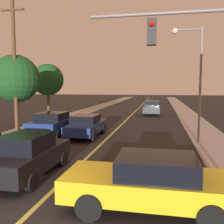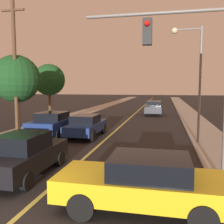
# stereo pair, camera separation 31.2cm
# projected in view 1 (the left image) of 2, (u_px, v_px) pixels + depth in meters

# --- Properties ---
(road_surface) EXTENTS (10.72, 80.00, 0.01)m
(road_surface) POSITION_uv_depth(u_px,v_px,m) (139.00, 107.00, 41.22)
(road_surface) COLOR black
(road_surface) RESTS_ON ground
(sidewalk_left) EXTENTS (2.50, 80.00, 0.12)m
(sidewalk_left) POSITION_uv_depth(u_px,v_px,m) (101.00, 106.00, 42.47)
(sidewalk_left) COLOR #9E998E
(sidewalk_left) RESTS_ON ground
(sidewalk_right) EXTENTS (2.50, 80.00, 0.12)m
(sidewalk_right) POSITION_uv_depth(u_px,v_px,m) (181.00, 108.00, 39.95)
(sidewalk_right) COLOR #9E998E
(sidewalk_right) RESTS_ON ground
(car_near_lane_front) EXTENTS (1.86, 4.28, 1.65)m
(car_near_lane_front) POSITION_uv_depth(u_px,v_px,m) (28.00, 155.00, 9.52)
(car_near_lane_front) COLOR black
(car_near_lane_front) RESTS_ON ground
(car_near_lane_second) EXTENTS (1.94, 4.55, 1.52)m
(car_near_lane_second) POSITION_uv_depth(u_px,v_px,m) (86.00, 125.00, 16.95)
(car_near_lane_second) COLOR navy
(car_near_lane_second) RESTS_ON ground
(car_outer_lane_second) EXTENTS (2.12, 4.49, 1.67)m
(car_outer_lane_second) POSITION_uv_depth(u_px,v_px,m) (53.00, 124.00, 17.25)
(car_outer_lane_second) COLOR navy
(car_outer_lane_second) RESTS_ON ground
(car_far_oncoming) EXTENTS (2.06, 4.62, 1.69)m
(car_far_oncoming) POSITION_uv_depth(u_px,v_px,m) (152.00, 108.00, 30.22)
(car_far_oncoming) COLOR black
(car_far_oncoming) RESTS_ON ground
(car_crossing_right) EXTENTS (4.77, 2.03, 1.53)m
(car_crossing_right) POSITION_uv_depth(u_px,v_px,m) (151.00, 182.00, 6.90)
(car_crossing_right) COLOR gold
(car_crossing_right) RESTS_ON ground
(traffic_signal_mast) EXTENTS (4.97, 0.42, 6.06)m
(traffic_signal_mast) POSITION_uv_depth(u_px,v_px,m) (197.00, 62.00, 8.50)
(traffic_signal_mast) COLOR slate
(traffic_signal_mast) RESTS_ON ground
(streetlamp_right) EXTENTS (1.77, 0.36, 6.76)m
(streetlamp_right) POSITION_uv_depth(u_px,v_px,m) (193.00, 68.00, 14.68)
(streetlamp_right) COLOR slate
(streetlamp_right) RESTS_ON ground
(utility_pole_left) EXTENTS (1.60, 0.24, 8.79)m
(utility_pole_left) POSITION_uv_depth(u_px,v_px,m) (15.00, 67.00, 16.23)
(utility_pole_left) COLOR #513823
(utility_pole_left) RESTS_ON ground
(tree_left_near) EXTENTS (3.30, 3.30, 5.49)m
(tree_left_near) POSITION_uv_depth(u_px,v_px,m) (16.00, 79.00, 17.24)
(tree_left_near) COLOR #4C3823
(tree_left_near) RESTS_ON ground
(tree_left_far) EXTENTS (3.02, 3.02, 5.46)m
(tree_left_far) POSITION_uv_depth(u_px,v_px,m) (48.00, 80.00, 23.85)
(tree_left_far) COLOR #4C3823
(tree_left_far) RESTS_ON ground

